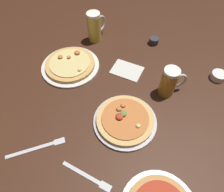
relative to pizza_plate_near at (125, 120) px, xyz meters
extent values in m
cube|color=#3D2114|center=(-0.09, 0.10, -0.03)|extent=(2.40, 2.40, 0.03)
cylinder|color=#B2B2B7|center=(0.00, 0.00, -0.01)|extent=(0.28, 0.28, 0.01)
cylinder|color=tan|center=(0.00, 0.00, 0.00)|extent=(0.25, 0.25, 0.02)
cylinder|color=#C67038|center=(0.00, 0.00, 0.02)|extent=(0.20, 0.20, 0.01)
ellipsoid|color=olive|center=(-0.03, 0.00, 0.02)|extent=(0.02, 0.02, 0.01)
ellipsoid|color=#C67038|center=(-0.03, 0.06, 0.03)|extent=(0.02, 0.02, 0.01)
ellipsoid|color=olive|center=(-0.01, 0.01, 0.03)|extent=(0.03, 0.03, 0.02)
ellipsoid|color=#DBC67A|center=(0.06, -0.02, 0.02)|extent=(0.02, 0.02, 0.01)
ellipsoid|color=#B73823|center=(-0.02, -0.01, 0.03)|extent=(0.03, 0.03, 0.02)
ellipsoid|color=#C67038|center=(-0.04, 0.03, 0.03)|extent=(0.02, 0.02, 0.01)
cylinder|color=silver|center=(-0.38, 0.23, -0.01)|extent=(0.31, 0.31, 0.01)
cylinder|color=tan|center=(-0.38, 0.23, 0.00)|extent=(0.26, 0.26, 0.02)
cylinder|color=#DBC67A|center=(-0.38, 0.23, 0.02)|extent=(0.22, 0.22, 0.01)
ellipsoid|color=#C67038|center=(-0.39, 0.26, 0.02)|extent=(0.02, 0.02, 0.01)
ellipsoid|color=#C67038|center=(-0.44, 0.25, 0.03)|extent=(0.03, 0.03, 0.01)
ellipsoid|color=#DBC67A|center=(-0.30, 0.19, 0.02)|extent=(0.02, 0.02, 0.01)
ellipsoid|color=#C67038|center=(-0.37, 0.31, 0.03)|extent=(0.03, 0.03, 0.02)
cylinder|color=#B27A23|center=(0.14, 0.22, 0.05)|extent=(0.07, 0.07, 0.14)
cylinder|color=white|center=(0.14, 0.22, 0.13)|extent=(0.07, 0.07, 0.01)
torus|color=silver|center=(0.18, 0.25, 0.05)|extent=(0.08, 0.06, 0.09)
cylinder|color=gold|center=(-0.34, 0.50, 0.06)|extent=(0.08, 0.08, 0.16)
cylinder|color=white|center=(-0.34, 0.50, 0.15)|extent=(0.08, 0.08, 0.01)
torus|color=silver|center=(-0.32, 0.55, 0.06)|extent=(0.04, 0.10, 0.10)
cylinder|color=white|center=(0.38, 0.40, 0.00)|extent=(0.08, 0.08, 0.03)
cylinder|color=#333338|center=(0.01, 0.58, 0.00)|extent=(0.06, 0.06, 0.04)
cube|color=silver|center=(-0.08, 0.30, -0.01)|extent=(0.17, 0.13, 0.01)
cube|color=silver|center=(-0.32, -0.25, -0.01)|extent=(0.17, 0.13, 0.01)
cube|color=silver|center=(-0.23, -0.18, -0.01)|extent=(0.05, 0.05, 0.00)
cube|color=silver|center=(-0.09, -0.26, -0.01)|extent=(0.17, 0.04, 0.01)
cube|color=silver|center=(0.01, -0.28, -0.01)|extent=(0.05, 0.03, 0.00)
camera|label=1|loc=(0.09, -0.43, 0.75)|focal=31.96mm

